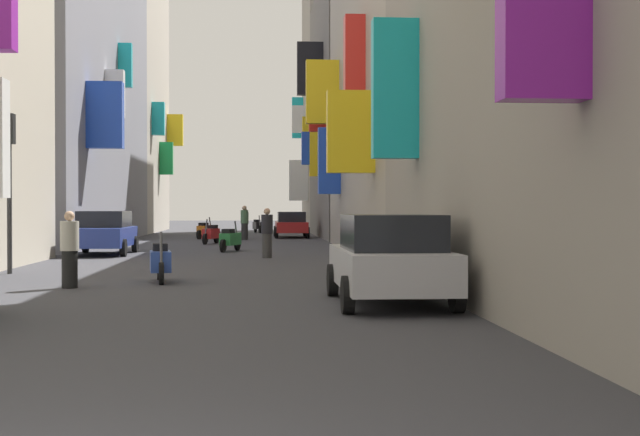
{
  "coord_description": "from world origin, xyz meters",
  "views": [
    {
      "loc": [
        1.62,
        -4.19,
        1.67
      ],
      "look_at": [
        3.88,
        26.3,
        1.27
      ],
      "focal_mm": 47.46,
      "sensor_mm": 36.0,
      "label": 1
    }
  ],
  "objects_px": {
    "scooter_orange": "(205,230)",
    "pedestrian_crossing": "(245,223)",
    "pedestrian_near_left": "(244,223)",
    "pedestrian_mid_street": "(70,250)",
    "parked_car_red": "(291,224)",
    "traffic_light_near_corner": "(9,164)",
    "scooter_red": "(211,234)",
    "scooter_blue": "(160,261)",
    "parked_car_silver": "(390,258)",
    "scooter_black": "(258,226)",
    "scooter_green": "(230,239)",
    "parked_car_blue": "(104,232)",
    "pedestrian_near_right": "(267,233)"
  },
  "relations": [
    {
      "from": "scooter_orange",
      "to": "pedestrian_crossing",
      "type": "xyz_separation_m",
      "value": [
        2.07,
        -0.22,
        0.34
      ]
    },
    {
      "from": "pedestrian_near_left",
      "to": "pedestrian_mid_street",
      "type": "xyz_separation_m",
      "value": [
        -3.19,
        -25.26,
        -0.08
      ]
    },
    {
      "from": "parked_car_red",
      "to": "traffic_light_near_corner",
      "type": "height_order",
      "value": "traffic_light_near_corner"
    },
    {
      "from": "scooter_orange",
      "to": "pedestrian_crossing",
      "type": "height_order",
      "value": "pedestrian_crossing"
    },
    {
      "from": "scooter_orange",
      "to": "scooter_red",
      "type": "bearing_deg",
      "value": -84.04
    },
    {
      "from": "scooter_blue",
      "to": "pedestrian_near_left",
      "type": "xyz_separation_m",
      "value": [
        1.49,
        24.01,
        0.41
      ]
    },
    {
      "from": "parked_car_silver",
      "to": "scooter_red",
      "type": "height_order",
      "value": "parked_car_silver"
    },
    {
      "from": "scooter_red",
      "to": "scooter_black",
      "type": "relative_size",
      "value": 1.03
    },
    {
      "from": "parked_car_red",
      "to": "scooter_red",
      "type": "xyz_separation_m",
      "value": [
        -3.94,
        -7.64,
        -0.28
      ]
    },
    {
      "from": "scooter_green",
      "to": "parked_car_red",
      "type": "bearing_deg",
      "value": 78.7
    },
    {
      "from": "scooter_red",
      "to": "scooter_black",
      "type": "distance_m",
      "value": 16.31
    },
    {
      "from": "parked_car_blue",
      "to": "scooter_black",
      "type": "distance_m",
      "value": 25.12
    },
    {
      "from": "pedestrian_near_right",
      "to": "scooter_blue",
      "type": "bearing_deg",
      "value": -105.62
    },
    {
      "from": "scooter_green",
      "to": "scooter_blue",
      "type": "bearing_deg",
      "value": -95.01
    },
    {
      "from": "scooter_orange",
      "to": "scooter_black",
      "type": "bearing_deg",
      "value": 74.91
    },
    {
      "from": "scooter_black",
      "to": "scooter_green",
      "type": "xyz_separation_m",
      "value": [
        -1.02,
        -22.81,
        0.0
      ]
    },
    {
      "from": "pedestrian_crossing",
      "to": "pedestrian_near_left",
      "type": "relative_size",
      "value": 0.94
    },
    {
      "from": "scooter_red",
      "to": "scooter_orange",
      "type": "xyz_separation_m",
      "value": [
        -0.63,
        6.03,
        0.0
      ]
    },
    {
      "from": "scooter_orange",
      "to": "scooter_blue",
      "type": "bearing_deg",
      "value": -88.7
    },
    {
      "from": "parked_car_red",
      "to": "parked_car_silver",
      "type": "distance_m",
      "value": 31.77
    },
    {
      "from": "parked_car_blue",
      "to": "scooter_red",
      "type": "relative_size",
      "value": 2.2
    },
    {
      "from": "scooter_blue",
      "to": "pedestrian_near_left",
      "type": "height_order",
      "value": "pedestrian_near_left"
    },
    {
      "from": "pedestrian_crossing",
      "to": "pedestrian_mid_street",
      "type": "bearing_deg",
      "value": -96.85
    },
    {
      "from": "scooter_red",
      "to": "pedestrian_crossing",
      "type": "height_order",
      "value": "pedestrian_crossing"
    },
    {
      "from": "scooter_red",
      "to": "scooter_green",
      "type": "bearing_deg",
      "value": -80.75
    },
    {
      "from": "parked_car_blue",
      "to": "pedestrian_near_left",
      "type": "bearing_deg",
      "value": 69.83
    },
    {
      "from": "parked_car_blue",
      "to": "scooter_blue",
      "type": "distance_m",
      "value": 11.63
    },
    {
      "from": "scooter_orange",
      "to": "traffic_light_near_corner",
      "type": "height_order",
      "value": "traffic_light_near_corner"
    },
    {
      "from": "parked_car_silver",
      "to": "pedestrian_mid_street",
      "type": "xyz_separation_m",
      "value": [
        -6.12,
        3.34,
        -0.01
      ]
    },
    {
      "from": "parked_car_red",
      "to": "pedestrian_near_right",
      "type": "bearing_deg",
      "value": -94.74
    },
    {
      "from": "pedestrian_mid_street",
      "to": "parked_car_red",
      "type": "bearing_deg",
      "value": 78.68
    },
    {
      "from": "parked_car_red",
      "to": "scooter_blue",
      "type": "distance_m",
      "value": 27.47
    },
    {
      "from": "scooter_red",
      "to": "traffic_light_near_corner",
      "type": "bearing_deg",
      "value": -103.56
    },
    {
      "from": "scooter_blue",
      "to": "pedestrian_mid_street",
      "type": "distance_m",
      "value": 2.14
    },
    {
      "from": "scooter_orange",
      "to": "pedestrian_near_left",
      "type": "xyz_separation_m",
      "value": [
        2.07,
        -1.55,
        0.4
      ]
    },
    {
      "from": "scooter_blue",
      "to": "pedestrian_near_right",
      "type": "distance_m",
      "value": 9.15
    },
    {
      "from": "traffic_light_near_corner",
      "to": "scooter_blue",
      "type": "bearing_deg",
      "value": -33.32
    },
    {
      "from": "scooter_blue",
      "to": "pedestrian_near_left",
      "type": "distance_m",
      "value": 24.05
    },
    {
      "from": "pedestrian_near_left",
      "to": "traffic_light_near_corner",
      "type": "relative_size",
      "value": 0.43
    },
    {
      "from": "parked_car_blue",
      "to": "scooter_orange",
      "type": "bearing_deg",
      "value": 79.58
    },
    {
      "from": "parked_car_blue",
      "to": "scooter_blue",
      "type": "xyz_separation_m",
      "value": [
        3.23,
        -11.17,
        -0.33
      ]
    },
    {
      "from": "parked_car_blue",
      "to": "scooter_red",
      "type": "distance_m",
      "value": 8.99
    },
    {
      "from": "scooter_red",
      "to": "pedestrian_near_right",
      "type": "xyz_separation_m",
      "value": [
        2.42,
        -10.72,
        0.35
      ]
    },
    {
      "from": "scooter_blue",
      "to": "scooter_green",
      "type": "xyz_separation_m",
      "value": [
        1.13,
        12.89,
        0.0
      ]
    },
    {
      "from": "parked_car_blue",
      "to": "scooter_orange",
      "type": "xyz_separation_m",
      "value": [
        2.65,
        14.39,
        -0.33
      ]
    },
    {
      "from": "scooter_orange",
      "to": "pedestrian_near_right",
      "type": "distance_m",
      "value": 17.03
    },
    {
      "from": "parked_car_red",
      "to": "pedestrian_crossing",
      "type": "relative_size",
      "value": 2.62
    },
    {
      "from": "pedestrian_crossing",
      "to": "pedestrian_near_left",
      "type": "bearing_deg",
      "value": -90.25
    },
    {
      "from": "scooter_blue",
      "to": "traffic_light_near_corner",
      "type": "distance_m",
      "value": 5.33
    },
    {
      "from": "pedestrian_mid_street",
      "to": "scooter_blue",
      "type": "bearing_deg",
      "value": 36.28
    }
  ]
}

